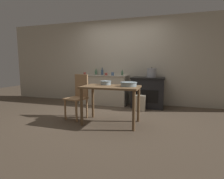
{
  "coord_description": "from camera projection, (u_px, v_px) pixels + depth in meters",
  "views": [
    {
      "loc": [
        1.28,
        -3.7,
        1.16
      ],
      "look_at": [
        0.0,
        0.41,
        0.57
      ],
      "focal_mm": 28.0,
      "sensor_mm": 36.0,
      "label": 1
    }
  ],
  "objects": [
    {
      "name": "flour_sack",
      "position": [
        139.0,
        103.0,
        4.55
      ],
      "size": [
        0.3,
        0.21,
        0.4
      ],
      "primitive_type": "cube",
      "color": "beige",
      "rests_on": "ground_plane"
    },
    {
      "name": "cup_center_right",
      "position": [
        113.0,
        74.0,
        5.01
      ],
      "size": [
        0.08,
        0.08,
        0.1
      ],
      "primitive_type": "cylinder",
      "color": "#4C6B99",
      "rests_on": "counter_cabinet"
    },
    {
      "name": "chair",
      "position": [
        78.0,
        95.0,
        3.85
      ],
      "size": [
        0.49,
        0.49,
        0.97
      ],
      "rotation": [
        0.0,
        0.0,
        -0.26
      ],
      "color": "#A87F56",
      "rests_on": "ground_plane"
    },
    {
      "name": "work_table",
      "position": [
        111.0,
        92.0,
        3.45
      ],
      "size": [
        1.12,
        0.64,
        0.76
      ],
      "color": "brown",
      "rests_on": "ground_plane"
    },
    {
      "name": "mixing_bowl_large",
      "position": [
        106.0,
        83.0,
        3.65
      ],
      "size": [
        0.23,
        0.23,
        0.08
      ],
      "color": "#93A8B2",
      "rests_on": "work_table"
    },
    {
      "name": "bottle_mid_left",
      "position": [
        102.0,
        72.0,
        5.39
      ],
      "size": [
        0.07,
        0.07,
        0.23
      ],
      "color": "#3D5675",
      "rests_on": "counter_cabinet"
    },
    {
      "name": "mixing_bowl_small",
      "position": [
        129.0,
        84.0,
        3.39
      ],
      "size": [
        0.32,
        0.32,
        0.08
      ],
      "color": "#93A8B2",
      "rests_on": "work_table"
    },
    {
      "name": "ground_plane",
      "position": [
        107.0,
        116.0,
        4.03
      ],
      "size": [
        14.0,
        14.0,
        0.0
      ],
      "primitive_type": "plane",
      "color": "brown"
    },
    {
      "name": "wall_back",
      "position": [
        123.0,
        62.0,
        5.36
      ],
      "size": [
        8.0,
        0.07,
        2.55
      ],
      "color": "beige",
      "rests_on": "ground_plane"
    },
    {
      "name": "cup_center",
      "position": [
        106.0,
        74.0,
        5.1
      ],
      "size": [
        0.08,
        0.08,
        0.08
      ],
      "primitive_type": "cylinder",
      "color": "#B74C42",
      "rests_on": "counter_cabinet"
    },
    {
      "name": "counter_cabinet",
      "position": [
        104.0,
        89.0,
        5.32
      ],
      "size": [
        1.45,
        0.62,
        0.88
      ],
      "color": "beige",
      "rests_on": "ground_plane"
    },
    {
      "name": "bottle_left",
      "position": [
        122.0,
        73.0,
        5.17
      ],
      "size": [
        0.06,
        0.06,
        0.16
      ],
      "color": "#517F5B",
      "rests_on": "counter_cabinet"
    },
    {
      "name": "bottle_far_left",
      "position": [
        96.0,
        72.0,
        5.55
      ],
      "size": [
        0.07,
        0.07,
        0.19
      ],
      "color": "#517F5B",
      "rests_on": "counter_cabinet"
    },
    {
      "name": "cup_center_left",
      "position": [
        85.0,
        74.0,
        5.26
      ],
      "size": [
        0.08,
        0.08,
        0.08
      ],
      "primitive_type": "cylinder",
      "color": "#B74C42",
      "rests_on": "counter_cabinet"
    },
    {
      "name": "stove",
      "position": [
        148.0,
        92.0,
        4.91
      ],
      "size": [
        0.9,
        0.67,
        0.84
      ],
      "color": "black",
      "rests_on": "ground_plane"
    },
    {
      "name": "stock_pot",
      "position": [
        152.0,
        73.0,
        4.85
      ],
      "size": [
        0.27,
        0.27,
        0.27
      ],
      "color": "#A8A8AD",
      "rests_on": "stove"
    }
  ]
}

